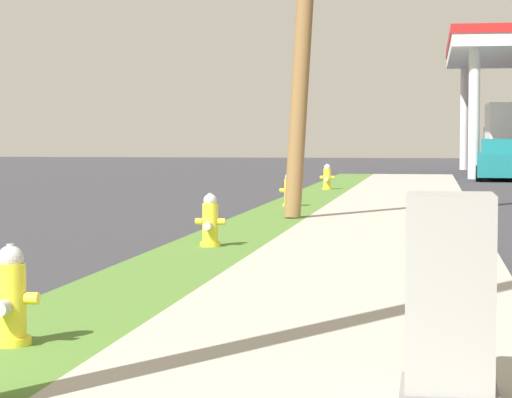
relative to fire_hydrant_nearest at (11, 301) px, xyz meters
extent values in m
cylinder|color=yellow|center=(0.00, 0.01, -0.30)|extent=(0.29, 0.29, 0.06)
cylinder|color=yellow|center=(0.00, 0.01, -0.03)|extent=(0.22, 0.22, 0.60)
sphere|color=#B2B2B7|center=(0.00, 0.01, 0.31)|extent=(0.19, 0.19, 0.19)
cylinder|color=#B2B2B7|center=(0.00, 0.01, 0.39)|extent=(0.06, 0.06, 0.05)
cylinder|color=yellow|center=(0.16, 0.01, 0.02)|extent=(0.10, 0.09, 0.09)
cylinder|color=#B2B2B7|center=(0.00, -0.16, -0.03)|extent=(0.11, 0.12, 0.11)
cylinder|color=yellow|center=(0.00, 7.19, -0.30)|extent=(0.29, 0.29, 0.06)
cylinder|color=yellow|center=(0.00, 7.19, -0.03)|extent=(0.22, 0.22, 0.60)
sphere|color=#B2B2B7|center=(0.00, 7.19, 0.31)|extent=(0.19, 0.19, 0.19)
cylinder|color=#B2B2B7|center=(0.00, 7.19, 0.39)|extent=(0.06, 0.06, 0.05)
cylinder|color=yellow|center=(-0.16, 7.19, 0.02)|extent=(0.10, 0.09, 0.09)
cylinder|color=yellow|center=(0.16, 7.19, 0.02)|extent=(0.10, 0.09, 0.09)
cylinder|color=#B2B2B7|center=(0.00, 7.02, -0.03)|extent=(0.11, 0.12, 0.11)
cylinder|color=yellow|center=(-0.04, 15.92, -0.30)|extent=(0.29, 0.29, 0.06)
cylinder|color=yellow|center=(-0.04, 15.92, -0.03)|extent=(0.22, 0.22, 0.60)
sphere|color=#B2B2B7|center=(-0.04, 15.92, 0.31)|extent=(0.19, 0.19, 0.19)
cylinder|color=#B2B2B7|center=(-0.04, 15.92, 0.39)|extent=(0.06, 0.06, 0.05)
cylinder|color=yellow|center=(-0.20, 15.92, 0.02)|extent=(0.10, 0.09, 0.09)
cylinder|color=yellow|center=(0.12, 15.92, 0.02)|extent=(0.10, 0.09, 0.09)
cylinder|color=#B2B2B7|center=(-0.04, 15.75, -0.03)|extent=(0.11, 0.12, 0.11)
cylinder|color=yellow|center=(0.06, 23.67, -0.30)|extent=(0.29, 0.29, 0.06)
cylinder|color=yellow|center=(0.06, 23.67, -0.03)|extent=(0.22, 0.22, 0.60)
sphere|color=#B2B2B7|center=(0.06, 23.67, 0.31)|extent=(0.19, 0.19, 0.19)
cylinder|color=#B2B2B7|center=(0.06, 23.67, 0.39)|extent=(0.06, 0.06, 0.05)
cylinder|color=yellow|center=(-0.10, 23.67, 0.02)|extent=(0.10, 0.09, 0.09)
cylinder|color=yellow|center=(0.22, 23.67, 0.02)|extent=(0.10, 0.09, 0.09)
cylinder|color=#B2B2B7|center=(0.06, 23.50, -0.03)|extent=(0.11, 0.12, 0.11)
cube|color=slate|center=(3.14, -1.12, -0.29)|extent=(0.56, 0.64, 0.08)
cube|color=gray|center=(3.14, -1.12, 0.27)|extent=(0.50, 0.58, 1.20)
cylinder|color=silver|center=(4.69, 35.32, 2.11)|extent=(0.44, 0.44, 5.11)
cylinder|color=silver|center=(4.69, 47.27, 2.11)|extent=(0.44, 0.44, 5.11)
cube|color=#197075|center=(5.76, 34.29, 0.14)|extent=(2.11, 4.61, 0.85)
cube|color=#197075|center=(5.75, 34.07, 0.85)|extent=(1.73, 2.13, 0.56)
cylinder|color=black|center=(5.02, 36.05, -0.15)|extent=(0.26, 0.61, 0.60)
cylinder|color=black|center=(4.79, 32.65, -0.15)|extent=(0.26, 0.61, 0.60)
cube|color=navy|center=(6.45, 41.41, 0.26)|extent=(2.05, 6.42, 1.00)
cube|color=white|center=(6.46, 40.64, 1.71)|extent=(1.99, 3.98, 1.90)
cube|color=navy|center=(6.43, 43.46, 1.21)|extent=(1.86, 2.06, 0.90)
cylinder|color=black|center=(5.48, 44.05, -0.07)|extent=(0.23, 0.76, 0.76)
cylinder|color=black|center=(5.52, 38.75, -0.07)|extent=(0.23, 0.76, 0.76)
camera|label=1|loc=(3.03, -7.37, 1.20)|focal=75.03mm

